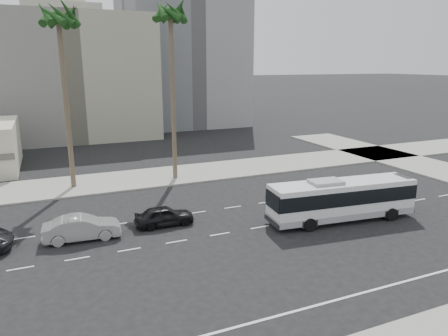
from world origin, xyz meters
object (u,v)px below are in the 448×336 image
city_bus (342,199)px  palm_mid (59,22)px  car_b (82,228)px  palm_near (170,18)px  car_a (164,216)px

city_bus → palm_mid: 26.82m
car_b → palm_mid: palm_mid is taller
car_b → palm_near: palm_near is taller
car_b → palm_near: size_ratio=0.29×
palm_near → palm_mid: bearing=174.9°
city_bus → palm_mid: bearing=142.6°
city_bus → car_b: 17.93m
city_bus → car_a: size_ratio=2.69×
city_bus → palm_near: palm_near is taller
city_bus → palm_near: bearing=122.9°
car_a → palm_mid: (-5.22, 12.03, 13.70)m
car_b → palm_mid: size_ratio=0.30×
city_bus → car_a: bearing=166.8°
city_bus → palm_mid: size_ratio=0.69×
car_b → car_a: bearing=-83.3°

